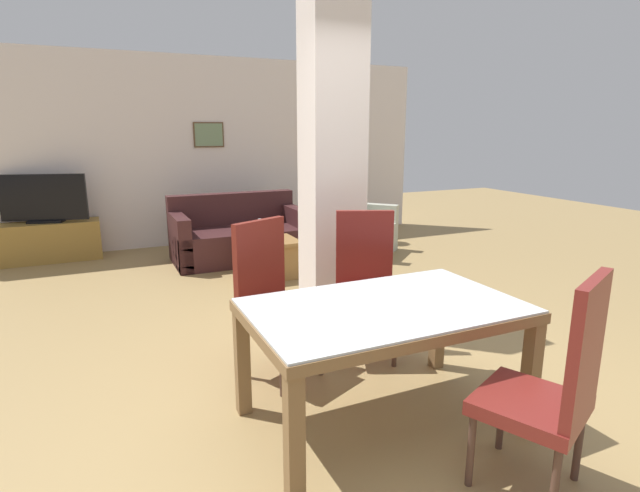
% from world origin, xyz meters
% --- Properties ---
extents(ground_plane, '(18.00, 18.00, 0.00)m').
position_xyz_m(ground_plane, '(0.00, 0.00, 0.00)').
color(ground_plane, '#9A7D4C').
extents(back_wall, '(7.20, 0.09, 2.70)m').
position_xyz_m(back_wall, '(0.00, 5.22, 1.35)').
color(back_wall, silver).
rests_on(back_wall, ground_plane).
extents(divider_pillar, '(0.48, 0.38, 2.70)m').
position_xyz_m(divider_pillar, '(0.44, 1.59, 1.35)').
color(divider_pillar, silver).
rests_on(divider_pillar, ground_plane).
extents(dining_table, '(1.54, 0.94, 0.72)m').
position_xyz_m(dining_table, '(0.00, 0.00, 0.58)').
color(dining_table, brown).
rests_on(dining_table, ground_plane).
extents(dining_chair_far_right, '(0.60, 0.60, 1.08)m').
position_xyz_m(dining_chair_far_right, '(0.38, 0.88, 0.56)').
color(dining_chair_far_right, maroon).
rests_on(dining_chair_far_right, ground_plane).
extents(dining_chair_near_right, '(0.61, 0.61, 1.08)m').
position_xyz_m(dining_chair_near_right, '(0.38, -0.84, 0.56)').
color(dining_chair_near_right, maroon).
rests_on(dining_chair_near_right, ground_plane).
extents(dining_chair_far_left, '(0.61, 0.61, 1.08)m').
position_xyz_m(dining_chair_far_left, '(-0.38, 0.83, 0.56)').
color(dining_chair_far_left, maroon).
rests_on(dining_chair_far_left, ground_plane).
extents(sofa, '(1.70, 0.89, 0.84)m').
position_xyz_m(sofa, '(0.26, 4.02, 0.29)').
color(sofa, '#3C1D1E').
rests_on(sofa, ground_plane).
extents(armchair, '(1.21, 1.21, 0.85)m').
position_xyz_m(armchair, '(1.84, 3.66, 0.29)').
color(armchair, '#B4B8A4').
rests_on(armchair, ground_plane).
extents(coffee_table, '(0.65, 0.56, 0.44)m').
position_xyz_m(coffee_table, '(0.36, 3.07, 0.22)').
color(coffee_table, olive).
rests_on(coffee_table, ground_plane).
extents(bottle, '(0.08, 0.08, 0.26)m').
position_xyz_m(bottle, '(0.26, 3.09, 0.53)').
color(bottle, '#4C2D14').
rests_on(bottle, coffee_table).
extents(tv_stand, '(1.24, 0.40, 0.51)m').
position_xyz_m(tv_stand, '(-2.02, 4.94, 0.26)').
color(tv_stand, olive).
rests_on(tv_stand, ground_plane).
extents(tv_screen, '(1.02, 0.32, 0.62)m').
position_xyz_m(tv_screen, '(-2.02, 4.94, 0.81)').
color(tv_screen, black).
rests_on(tv_screen, tv_stand).
extents(floor_lamp, '(0.34, 0.34, 1.75)m').
position_xyz_m(floor_lamp, '(1.92, 4.57, 1.48)').
color(floor_lamp, '#B7B7BC').
rests_on(floor_lamp, ground_plane).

